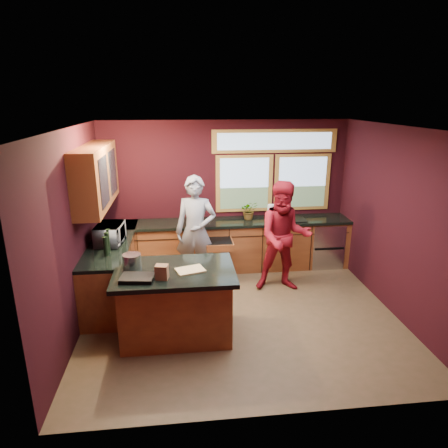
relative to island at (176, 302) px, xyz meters
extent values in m
plane|color=brown|center=(0.94, 0.42, -0.48)|extent=(4.50, 4.50, 0.00)
cube|color=black|center=(0.94, 2.42, 0.87)|extent=(4.50, 0.02, 2.70)
cube|color=black|center=(0.94, -1.58, 0.87)|extent=(4.50, 0.02, 2.70)
cube|color=black|center=(-1.31, 0.42, 0.87)|extent=(0.02, 4.00, 2.70)
cube|color=black|center=(3.19, 0.42, 0.87)|extent=(0.02, 4.00, 2.70)
cube|color=silver|center=(0.94, 0.42, 2.22)|extent=(4.50, 4.00, 0.02)
cube|color=#829BB5|center=(1.29, 2.41, 1.07)|extent=(1.06, 0.02, 1.06)
cube|color=#829BB5|center=(2.39, 2.41, 1.07)|extent=(1.06, 0.02, 1.06)
cube|color=#AE7C32|center=(1.84, 2.41, 1.84)|extent=(2.30, 0.02, 0.42)
cube|color=#602C16|center=(-1.13, 1.27, 1.47)|extent=(0.36, 1.80, 0.90)
cube|color=#602C16|center=(0.94, 2.12, -0.04)|extent=(4.50, 0.60, 0.88)
cube|color=black|center=(0.94, 2.11, 0.43)|extent=(4.50, 0.64, 0.05)
cube|color=#B7B7BC|center=(2.79, 2.10, -0.05)|extent=(0.60, 0.58, 0.85)
cube|color=black|center=(2.04, 2.08, 0.43)|extent=(0.66, 0.46, 0.05)
cube|color=#602C16|center=(-1.01, 1.27, -0.04)|extent=(0.60, 2.30, 0.88)
cube|color=black|center=(-1.00, 1.27, 0.43)|extent=(0.64, 2.30, 0.05)
cube|color=#602C16|center=(0.00, 0.00, -0.04)|extent=(1.40, 0.90, 0.88)
cube|color=black|center=(0.00, 0.00, 0.44)|extent=(1.55, 1.05, 0.06)
imported|color=slate|center=(0.34, 1.53, 0.46)|extent=(0.78, 0.61, 1.88)
imported|color=maroon|center=(1.76, 1.17, 0.44)|extent=(0.96, 0.79, 1.83)
imported|color=#999999|center=(-0.98, 1.14, 0.60)|extent=(0.42, 0.59, 0.31)
imported|color=#999999|center=(1.35, 2.17, 0.62)|extent=(0.31, 0.27, 0.34)
cylinder|color=white|center=(1.74, 2.12, 0.59)|extent=(0.12, 0.12, 0.28)
cube|color=tan|center=(0.20, -0.05, 0.48)|extent=(0.41, 0.34, 0.02)
cylinder|color=#B4B5B9|center=(-0.55, 0.15, 0.56)|extent=(0.24, 0.24, 0.18)
cube|color=brown|center=(-0.15, -0.25, 0.56)|extent=(0.17, 0.15, 0.18)
cube|color=black|center=(-0.45, -0.25, 0.49)|extent=(0.43, 0.33, 0.05)
camera|label=1|loc=(0.11, -4.76, 2.58)|focal=32.00mm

